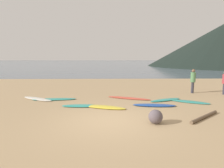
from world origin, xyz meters
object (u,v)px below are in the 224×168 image
surfboard_0 (37,99)px  surfboard_6 (165,100)px  surfboard_7 (189,102)px  beach_rock_near (156,117)px  surfboard_5 (154,105)px  surfboard_4 (129,98)px  driftwood_log (204,117)px  surfboard_1 (54,99)px  surfboard_2 (81,106)px  person_1 (193,79)px  surfboard_3 (104,107)px

surfboard_0 → surfboard_6: 7.55m
surfboard_7 → surfboard_0: bearing=-155.7°
surfboard_6 → beach_rock_near: bearing=-135.0°
surfboard_5 → beach_rock_near: size_ratio=4.02×
surfboard_6 → beach_rock_near: 4.14m
surfboard_4 → surfboard_7: surfboard_4 is taller
surfboard_5 → driftwood_log: driftwood_log is taller
surfboard_1 → surfboard_6: bearing=-7.6°
surfboard_2 → surfboard_5: (3.76, 0.01, 0.01)m
surfboard_4 → beach_rock_near: size_ratio=4.90×
surfboard_4 → person_1: 5.06m
surfboard_3 → beach_rock_near: bearing=-29.8°
surfboard_7 → surfboard_6: bearing=-168.7°
surfboard_5 → driftwood_log: bearing=-45.1°
surfboard_1 → surfboard_4: (4.42, 0.23, 0.00)m
person_1 → surfboard_0: bearing=-72.2°
surfboard_6 → person_1: 3.59m
surfboard_0 → person_1: size_ratio=1.40×
surfboard_2 → surfboard_5: size_ratio=0.90×
surfboard_3 → surfboard_7: size_ratio=1.04×
surfboard_1 → surfboard_6: surfboard_6 is taller
surfboard_4 → beach_rock_near: 4.46m
surfboard_7 → driftwood_log: bearing=-70.9°
surfboard_4 → surfboard_0: bearing=-156.3°
surfboard_0 → surfboard_4: size_ratio=0.88×
person_1 → surfboard_2: bearing=-56.6°
surfboard_3 → driftwood_log: (4.21, -1.74, 0.03)m
beach_rock_near → surfboard_2: bearing=140.7°
surfboard_5 → person_1: person_1 is taller
surfboard_7 → driftwood_log: size_ratio=0.98×
surfboard_7 → person_1: bearing=93.6°
surfboard_2 → surfboard_7: bearing=8.6°
surfboard_6 → surfboard_1: bearing=153.6°
surfboard_3 → driftwood_log: driftwood_log is taller
surfboard_4 → surfboard_5: size_ratio=1.22×
surfboard_0 → surfboard_1: surfboard_0 is taller
surfboard_1 → surfboard_2: surfboard_2 is taller
surfboard_3 → surfboard_4: bearing=74.3°
surfboard_0 → beach_rock_near: 7.40m
surfboard_1 → surfboard_6: 6.51m
surfboard_4 → surfboard_5: 2.13m
surfboard_2 → person_1: person_1 is taller
surfboard_4 → driftwood_log: 4.71m
driftwood_log → beach_rock_near: (-2.19, -0.60, 0.20)m
surfboard_0 → surfboard_4: surfboard_0 is taller
surfboard_1 → surfboard_5: bearing=-20.3°
surfboard_4 → driftwood_log: bearing=-31.7°
surfboard_1 → surfboard_3: surfboard_3 is taller
surfboard_5 → surfboard_2: bearing=-173.4°
surfboard_2 → surfboard_7: (5.91, 0.83, -0.01)m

